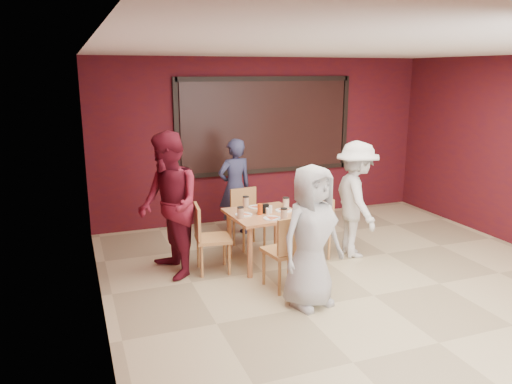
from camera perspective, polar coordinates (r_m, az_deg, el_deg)
name	(u,v)px	position (r m, az deg, el deg)	size (l,w,h in m)	color
floor	(374,296)	(6.14, 13.30, -11.45)	(7.00, 7.00, 0.00)	tan
window_blinds	(266,126)	(8.69, 1.15, 7.60)	(3.00, 0.02, 1.50)	black
dining_table	(264,219)	(6.71, 0.92, -3.09)	(0.96, 0.96, 0.87)	tan
chair_front	(288,248)	(5.96, 3.71, -6.38)	(0.51, 0.51, 0.93)	#B77347
chair_back	(247,214)	(7.43, -1.06, -2.57)	(0.47, 0.47, 0.87)	#B77347
chair_left	(207,234)	(6.50, -5.61, -4.85)	(0.49, 0.49, 0.91)	#B77347
chair_right	(318,223)	(7.05, 7.07, -3.57)	(0.43, 0.43, 0.87)	#B77347
diner_front	(311,237)	(5.51, 6.35, -5.11)	(0.79, 0.51, 1.61)	#ACACAC
diner_back	(235,187)	(7.89, -2.44, 0.53)	(0.57, 0.37, 1.55)	#303356
diner_left	(169,206)	(6.34, -9.93, -1.53)	(0.90, 0.70, 1.86)	maroon
diner_right	(356,200)	(7.11, 11.36, -0.85)	(1.06, 0.61, 1.64)	silver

